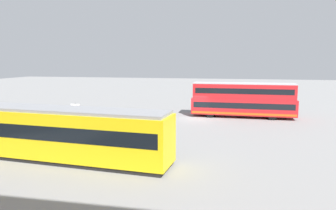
{
  "coord_description": "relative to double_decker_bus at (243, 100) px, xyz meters",
  "views": [
    {
      "loc": [
        -4.3,
        34.14,
        6.41
      ],
      "look_at": [
        1.81,
        6.05,
        2.31
      ],
      "focal_mm": 33.04,
      "sensor_mm": 36.0,
      "label": 1
    }
  ],
  "objects": [
    {
      "name": "pedestrian_near_railing",
      "position": [
        10.51,
        7.61,
        -0.99
      ],
      "size": [
        0.37,
        0.37,
        1.77
      ],
      "color": "#33384C",
      "rests_on": "ground"
    },
    {
      "name": "pedestrian_railing",
      "position": [
        11.05,
        8.79,
        -1.28
      ],
      "size": [
        7.3,
        0.8,
        1.08
      ],
      "color": "gray",
      "rests_on": "ground"
    },
    {
      "name": "ground_plane",
      "position": [
        5.22,
        1.94,
        -2.02
      ],
      "size": [
        160.0,
        160.0,
        0.0
      ],
      "primitive_type": "plane",
      "color": "gray"
    },
    {
      "name": "double_decker_bus",
      "position": [
        0.0,
        0.0,
        0.0
      ],
      "size": [
        11.61,
        2.71,
        3.95
      ],
      "color": "red",
      "rests_on": "ground"
    },
    {
      "name": "tram_yellow",
      "position": [
        12.09,
        18.43,
        -0.24
      ],
      "size": [
        15.33,
        3.75,
        3.43
      ],
      "color": "yellow",
      "rests_on": "ground"
    },
    {
      "name": "info_sign",
      "position": [
        16.04,
        8.99,
        -0.39
      ],
      "size": [
        0.94,
        0.12,
        2.39
      ],
      "color": "slate",
      "rests_on": "ground"
    }
  ]
}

